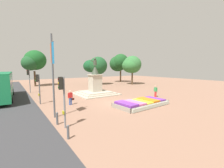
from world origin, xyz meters
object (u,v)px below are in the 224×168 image
pedestrian_with_handbag (70,97)px  pedestrian_near_planter (156,91)px  traffic_light_mid_block (38,84)px  kerb_bollard_south (68,132)px  statue_monument (95,87)px  kerb_bollard_mid_a (57,118)px  traffic_light_near_crossing (62,93)px  traffic_light_far_corner (29,77)px  flower_planter (141,103)px  city_bus (0,84)px  banner_pole (53,72)px

pedestrian_with_handbag → pedestrian_near_planter: 11.13m
traffic_light_mid_block → kerb_bollard_south: 9.76m
statue_monument → kerb_bollard_mid_a: 11.95m
statue_monument → traffic_light_near_crossing: statue_monument is taller
traffic_light_far_corner → pedestrian_near_planter: (13.59, -13.32, -1.66)m
flower_planter → traffic_light_far_corner: 17.91m
flower_planter → pedestrian_with_handbag: bearing=142.6°
city_bus → kerb_bollard_mid_a: city_bus is taller
traffic_light_far_corner → banner_pole: 14.28m
traffic_light_mid_block → city_bus: 6.30m
city_bus → kerb_bollard_mid_a: 12.89m
pedestrian_with_handbag → traffic_light_far_corner: bearing=103.9°
statue_monument → banner_pole: 10.88m
statue_monument → traffic_light_mid_block: (-7.91, -1.93, 1.18)m
flower_planter → kerb_bollard_south: size_ratio=7.29×
traffic_light_mid_block → pedestrian_with_handbag: traffic_light_mid_block is taller
banner_pole → kerb_bollard_south: bearing=-94.3°
city_bus → kerb_bollard_mid_a: bearing=-74.1°
statue_monument → pedestrian_with_handbag: size_ratio=3.65×
traffic_light_far_corner → kerb_bollard_mid_a: traffic_light_far_corner is taller
statue_monument → pedestrian_near_planter: statue_monument is taller
traffic_light_mid_block → flower_planter: bearing=-37.7°
pedestrian_near_planter → kerb_bollard_mid_a: pedestrian_near_planter is taller
statue_monument → kerb_bollard_south: size_ratio=6.93×
city_bus → kerb_bollard_south: city_bus is taller
pedestrian_with_handbag → flower_planter: bearing=-37.4°
traffic_light_near_crossing → pedestrian_near_planter: (13.39, 3.44, -1.47)m
statue_monument → pedestrian_near_planter: 8.59m
traffic_light_mid_block → city_bus: bearing=123.3°
statue_monument → pedestrian_near_planter: (5.70, -6.43, -0.19)m
traffic_light_far_corner → pedestrian_near_planter: traffic_light_far_corner is taller
pedestrian_near_planter → kerb_bollard_south: bearing=-159.5°
flower_planter → pedestrian_near_planter: size_ratio=3.88×
traffic_light_near_crossing → pedestrian_near_planter: traffic_light_near_crossing is taller
flower_planter → city_bus: 17.11m
banner_pole → city_bus: size_ratio=0.62×
kerb_bollard_south → banner_pole: bearing=85.7°
traffic_light_near_crossing → traffic_light_mid_block: bearing=91.6°
flower_planter → pedestrian_with_handbag: (-5.94, 4.55, 0.60)m
traffic_light_near_crossing → kerb_bollard_south: size_ratio=4.16×
flower_planter → traffic_light_near_crossing: traffic_light_near_crossing is taller
statue_monument → traffic_light_near_crossing: 12.58m
flower_planter → traffic_light_mid_block: size_ratio=1.83×
traffic_light_near_crossing → banner_pole: size_ratio=0.52×
statue_monument → pedestrian_near_planter: size_ratio=3.70×
statue_monument → city_bus: size_ratio=0.54×
statue_monument → pedestrian_with_handbag: (-5.18, -4.08, -0.20)m
city_bus → pedestrian_near_planter: size_ratio=6.90×
traffic_light_mid_block → pedestrian_near_planter: 14.40m
statue_monument → kerb_bollard_south: statue_monument is taller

